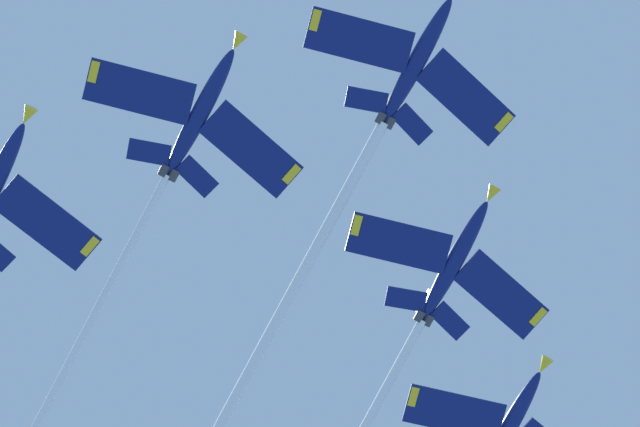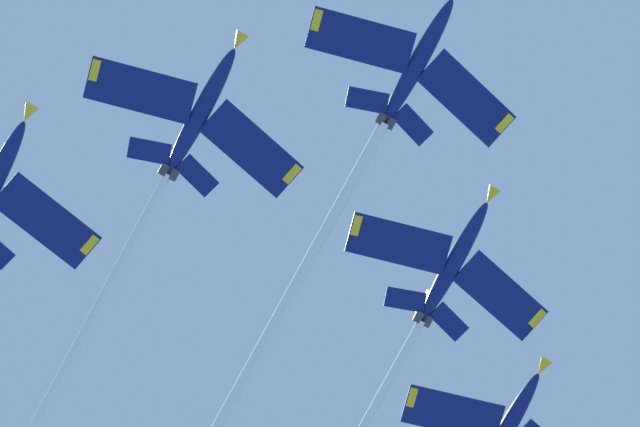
# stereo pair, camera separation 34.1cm
# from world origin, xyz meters

# --- Properties ---
(jet_lead) EXTENTS (20.19, 51.60, 13.94)m
(jet_lead) POSITION_xyz_m (-12.46, -6.56, 109.73)
(jet_lead) COLOR navy
(jet_left_wing) EXTENTS (20.19, 49.72, 14.19)m
(jet_left_wing) POSITION_xyz_m (-24.00, -17.37, 107.04)
(jet_left_wing) COLOR navy
(jet_right_wing) EXTENTS (20.18, 57.42, 16.44)m
(jet_right_wing) POSITION_xyz_m (2.12, -16.04, 106.91)
(jet_right_wing) COLOR navy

